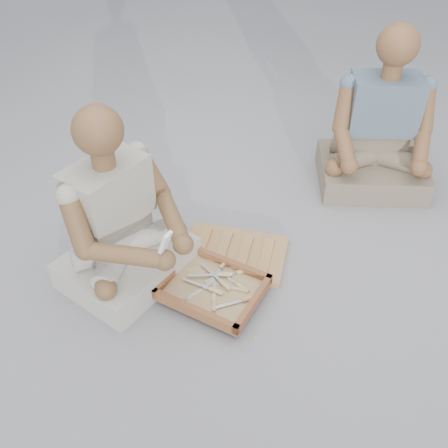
% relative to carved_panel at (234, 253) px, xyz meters
% --- Properties ---
extents(ground, '(60.00, 60.00, 0.00)m').
position_rel_carved_panel_xyz_m(ground, '(0.01, -0.28, -0.02)').
color(ground, '#97979C').
rests_on(ground, ground).
extents(carved_panel, '(0.54, 0.37, 0.04)m').
position_rel_carved_panel_xyz_m(carved_panel, '(0.00, 0.00, 0.00)').
color(carved_panel, olive).
rests_on(carved_panel, ground).
extents(tool_tray, '(0.55, 0.48, 0.06)m').
position_rel_carved_panel_xyz_m(tool_tray, '(-0.04, -0.30, 0.04)').
color(tool_tray, brown).
rests_on(tool_tray, carved_panel).
extents(chisel_0, '(0.22, 0.08, 0.02)m').
position_rel_carved_panel_xyz_m(chisel_0, '(-0.02, -0.22, 0.06)').
color(chisel_0, silver).
rests_on(chisel_0, tool_tray).
extents(chisel_1, '(0.22, 0.04, 0.02)m').
position_rel_carved_panel_xyz_m(chisel_1, '(0.08, -0.28, 0.04)').
color(chisel_1, silver).
rests_on(chisel_1, tool_tray).
extents(chisel_2, '(0.14, 0.19, 0.02)m').
position_rel_carved_panel_xyz_m(chisel_2, '(-0.07, -0.31, 0.04)').
color(chisel_2, silver).
rests_on(chisel_2, tool_tray).
extents(chisel_3, '(0.22, 0.06, 0.02)m').
position_rel_carved_panel_xyz_m(chisel_3, '(-0.03, -0.32, 0.05)').
color(chisel_3, silver).
rests_on(chisel_3, tool_tray).
extents(chisel_4, '(0.19, 0.15, 0.02)m').
position_rel_carved_panel_xyz_m(chisel_4, '(0.00, -0.27, 0.06)').
color(chisel_4, silver).
rests_on(chisel_4, tool_tray).
extents(chisel_5, '(0.19, 0.14, 0.02)m').
position_rel_carved_panel_xyz_m(chisel_5, '(0.06, -0.17, 0.05)').
color(chisel_5, silver).
rests_on(chisel_5, tool_tray).
extents(chisel_6, '(0.20, 0.13, 0.02)m').
position_rel_carved_panel_xyz_m(chisel_6, '(0.09, -0.26, 0.04)').
color(chisel_6, silver).
rests_on(chisel_6, tool_tray).
extents(chisel_7, '(0.07, 0.22, 0.02)m').
position_rel_carved_panel_xyz_m(chisel_7, '(-0.01, -0.39, 0.04)').
color(chisel_7, silver).
rests_on(chisel_7, tool_tray).
extents(chisel_8, '(0.19, 0.14, 0.02)m').
position_rel_carved_panel_xyz_m(chisel_8, '(0.13, -0.34, 0.05)').
color(chisel_8, silver).
rests_on(chisel_8, tool_tray).
extents(chisel_9, '(0.08, 0.22, 0.02)m').
position_rel_carved_panel_xyz_m(chisel_9, '(-0.03, -0.16, 0.05)').
color(chisel_9, silver).
rests_on(chisel_9, tool_tray).
extents(wood_chip_0, '(0.02, 0.02, 0.00)m').
position_rel_carved_panel_xyz_m(wood_chip_0, '(-0.15, 0.09, -0.02)').
color(wood_chip_0, tan).
rests_on(wood_chip_0, ground).
extents(wood_chip_1, '(0.02, 0.02, 0.00)m').
position_rel_carved_panel_xyz_m(wood_chip_1, '(0.14, -0.45, -0.02)').
color(wood_chip_1, tan).
rests_on(wood_chip_1, ground).
extents(wood_chip_2, '(0.02, 0.02, 0.00)m').
position_rel_carved_panel_xyz_m(wood_chip_2, '(-0.18, 0.05, -0.02)').
color(wood_chip_2, tan).
rests_on(wood_chip_2, ground).
extents(wood_chip_3, '(0.02, 0.02, 0.00)m').
position_rel_carved_panel_xyz_m(wood_chip_3, '(-0.05, -0.06, -0.02)').
color(wood_chip_3, tan).
rests_on(wood_chip_3, ground).
extents(wood_chip_4, '(0.02, 0.02, 0.00)m').
position_rel_carved_panel_xyz_m(wood_chip_4, '(-0.31, -0.24, -0.02)').
color(wood_chip_4, tan).
rests_on(wood_chip_4, ground).
extents(wood_chip_5, '(0.02, 0.02, 0.00)m').
position_rel_carved_panel_xyz_m(wood_chip_5, '(-0.29, 0.08, -0.02)').
color(wood_chip_5, tan).
rests_on(wood_chip_5, ground).
extents(wood_chip_6, '(0.02, 0.02, 0.00)m').
position_rel_carved_panel_xyz_m(wood_chip_6, '(-0.17, -0.42, -0.02)').
color(wood_chip_6, tan).
rests_on(wood_chip_6, ground).
extents(wood_chip_7, '(0.02, 0.02, 0.00)m').
position_rel_carved_panel_xyz_m(wood_chip_7, '(-0.21, -0.26, -0.02)').
color(wood_chip_7, tan).
rests_on(wood_chip_7, ground).
extents(wood_chip_8, '(0.02, 0.02, 0.00)m').
position_rel_carved_panel_xyz_m(wood_chip_8, '(-0.26, -0.34, -0.02)').
color(wood_chip_8, tan).
rests_on(wood_chip_8, ground).
extents(wood_chip_9, '(0.02, 0.02, 0.00)m').
position_rel_carved_panel_xyz_m(wood_chip_9, '(0.22, -0.50, -0.02)').
color(wood_chip_9, tan).
rests_on(wood_chip_9, ground).
extents(craftsman, '(0.71, 0.73, 0.93)m').
position_rel_carved_panel_xyz_m(craftsman, '(-0.50, -0.25, 0.30)').
color(craftsman, beige).
rests_on(craftsman, ground).
extents(companion, '(0.72, 0.62, 0.98)m').
position_rel_carved_panel_xyz_m(companion, '(0.67, 0.87, 0.31)').
color(companion, '#7F745B').
rests_on(companion, ground).
extents(mobile_phone, '(0.07, 0.06, 0.12)m').
position_rel_carved_panel_xyz_m(mobile_phone, '(-0.20, -0.44, 0.43)').
color(mobile_phone, white).
rests_on(mobile_phone, craftsman).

